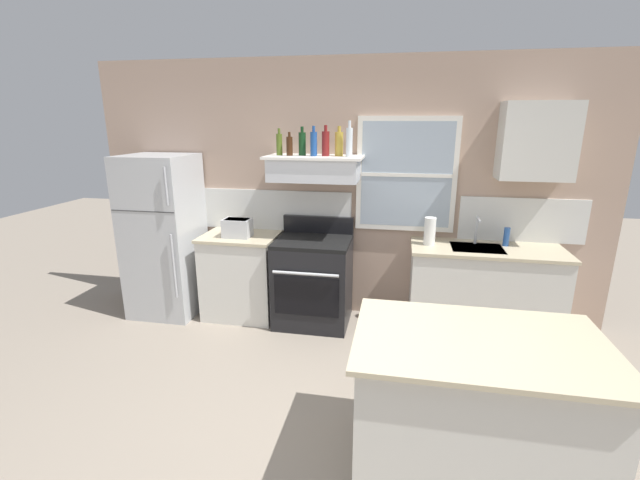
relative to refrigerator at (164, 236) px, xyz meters
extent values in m
plane|color=gray|center=(1.90, -1.84, -0.87)|extent=(16.00, 16.00, 0.00)
cube|color=tan|center=(1.90, 0.39, 0.48)|extent=(5.40, 0.06, 2.70)
cube|color=silver|center=(0.75, 0.35, 0.26)|extent=(2.50, 0.02, 0.44)
cube|color=silver|center=(3.70, 0.35, 0.26)|extent=(1.20, 0.02, 0.44)
cube|color=white|center=(2.55, 0.34, 0.68)|extent=(1.00, 0.04, 1.15)
cube|color=#9EADBC|center=(2.55, 0.33, 0.68)|extent=(0.90, 0.01, 1.05)
cube|color=white|center=(2.55, 0.32, 0.68)|extent=(0.90, 0.02, 0.04)
cube|color=#B7BABC|center=(0.00, 0.00, 0.00)|extent=(0.70, 0.68, 1.74)
cube|color=#333333|center=(0.00, -0.34, 0.34)|extent=(0.69, 0.00, 0.01)
cylinder|color=#A5A8AD|center=(0.30, -0.37, -0.20)|extent=(0.02, 0.02, 0.67)
cylinder|color=#A5A8AD|center=(0.30, -0.37, 0.61)|extent=(0.02, 0.02, 0.37)
cube|color=silver|center=(0.85, 0.06, -0.43)|extent=(0.76, 0.60, 0.88)
cube|color=#C6B793|center=(0.85, 0.06, 0.03)|extent=(0.79, 0.63, 0.03)
cube|color=silver|center=(0.86, -0.02, 0.14)|extent=(0.28, 0.20, 0.19)
cube|color=black|center=(0.86, -0.02, 0.22)|extent=(0.24, 0.16, 0.01)
cube|color=black|center=(0.71, -0.02, 0.17)|extent=(0.02, 0.03, 0.02)
cube|color=black|center=(1.65, 0.02, -0.43)|extent=(0.76, 0.64, 0.87)
cube|color=black|center=(1.65, 0.02, 0.02)|extent=(0.76, 0.64, 0.04)
cube|color=black|center=(1.65, 0.31, 0.13)|extent=(0.76, 0.06, 0.18)
cube|color=black|center=(1.65, -0.30, -0.45)|extent=(0.65, 0.01, 0.40)
cylinder|color=silver|center=(1.65, -0.34, -0.20)|extent=(0.65, 0.03, 0.03)
cube|color=silver|center=(1.65, 0.12, 0.74)|extent=(0.88, 0.48, 0.22)
cube|color=#262628|center=(1.65, -0.10, 0.66)|extent=(0.75, 0.02, 0.04)
cube|color=white|center=(1.65, 0.12, 0.86)|extent=(0.96, 0.52, 0.02)
cylinder|color=#4C601E|center=(1.29, 0.11, 0.98)|extent=(0.06, 0.06, 0.21)
cylinder|color=#4C601E|center=(1.29, 0.11, 1.11)|extent=(0.03, 0.03, 0.05)
cylinder|color=#381E0F|center=(1.41, 0.08, 0.97)|extent=(0.06, 0.06, 0.18)
cylinder|color=#381E0F|center=(1.41, 0.08, 1.08)|extent=(0.03, 0.03, 0.05)
cylinder|color=#143819|center=(1.52, 0.13, 0.99)|extent=(0.07, 0.07, 0.22)
cylinder|color=#143819|center=(1.52, 0.13, 1.13)|extent=(0.03, 0.03, 0.06)
cylinder|color=#1E478C|center=(1.65, 0.08, 0.99)|extent=(0.07, 0.07, 0.23)
cylinder|color=#1E478C|center=(1.65, 0.08, 1.13)|extent=(0.03, 0.03, 0.06)
cylinder|color=maroon|center=(1.76, 0.10, 0.99)|extent=(0.07, 0.07, 0.23)
cylinder|color=maroon|center=(1.76, 0.10, 1.14)|extent=(0.03, 0.03, 0.06)
cylinder|color=#B29333|center=(1.89, 0.13, 0.99)|extent=(0.08, 0.08, 0.23)
cylinder|color=#B29333|center=(1.89, 0.13, 1.13)|extent=(0.03, 0.03, 0.06)
cylinder|color=silver|center=(2.00, 0.07, 1.01)|extent=(0.06, 0.06, 0.27)
cylinder|color=silver|center=(2.00, 0.07, 1.18)|extent=(0.03, 0.03, 0.07)
cube|color=silver|center=(3.35, 0.06, -0.43)|extent=(1.40, 0.60, 0.88)
cube|color=#C6B793|center=(3.35, 0.06, 0.03)|extent=(1.43, 0.63, 0.03)
cube|color=#B7BABC|center=(3.25, 0.04, 0.03)|extent=(0.48, 0.36, 0.01)
cylinder|color=silver|center=(3.25, 0.18, 0.18)|extent=(0.03, 0.03, 0.28)
cylinder|color=silver|center=(3.25, 0.10, 0.30)|extent=(0.02, 0.16, 0.02)
cylinder|color=white|center=(2.80, 0.06, 0.18)|extent=(0.11, 0.11, 0.27)
cylinder|color=blue|center=(3.53, 0.16, 0.13)|extent=(0.06, 0.06, 0.18)
cube|color=silver|center=(2.99, -1.82, -0.43)|extent=(1.32, 0.82, 0.88)
cube|color=#C6B793|center=(2.99, -1.82, 0.03)|extent=(1.40, 0.90, 0.03)
cube|color=silver|center=(3.70, 0.20, 1.03)|extent=(0.64, 0.32, 0.70)
camera|label=1|loc=(2.51, -4.09, 1.22)|focal=24.05mm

